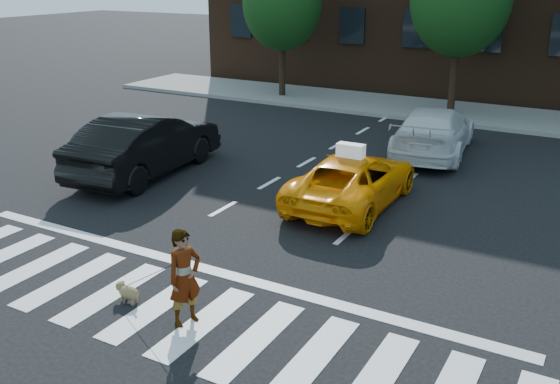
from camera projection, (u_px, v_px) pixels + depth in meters
name	position (u px, v px, depth m)	size (l,w,h in m)	color
ground	(155.00, 307.00, 10.60)	(120.00, 120.00, 0.00)	black
crosswalk	(155.00, 307.00, 10.60)	(13.00, 2.40, 0.01)	silver
stop_line	(210.00, 270.00, 11.91)	(12.00, 0.30, 0.01)	silver
sidewalk_far	(441.00, 111.00, 24.94)	(30.00, 4.00, 0.15)	slate
taxi	(353.00, 180.00, 15.06)	(2.08, 4.51, 1.25)	orange
black_sedan	(146.00, 144.00, 17.25)	(1.81, 5.19, 1.71)	black
white_suv	(434.00, 131.00, 19.15)	(2.06, 5.06, 1.47)	silver
woman	(185.00, 277.00, 9.88)	(0.59, 0.39, 1.63)	#999999
dog	(127.00, 291.00, 10.73)	(0.58, 0.26, 0.33)	#967A4C
taxi_sign	(351.00, 150.00, 14.63)	(0.65, 0.28, 0.32)	white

